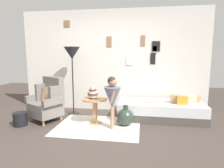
% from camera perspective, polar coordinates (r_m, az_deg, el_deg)
% --- Properties ---
extents(ground_plane, '(12.00, 12.00, 0.00)m').
position_cam_1_polar(ground_plane, '(3.45, -5.14, -16.51)').
color(ground_plane, '#423833').
extents(gallery_wall, '(4.80, 0.12, 2.60)m').
position_cam_1_polar(gallery_wall, '(5.03, 0.12, 6.86)').
color(gallery_wall, silver).
rests_on(gallery_wall, ground).
extents(rug, '(1.69, 1.28, 0.01)m').
position_cam_1_polar(rug, '(4.06, -4.11, -12.40)').
color(rug, silver).
rests_on(rug, ground).
extents(armchair, '(0.90, 0.83, 0.97)m').
position_cam_1_polar(armchair, '(4.54, -18.51, -4.82)').
color(armchair, tan).
rests_on(armchair, ground).
extents(daybed, '(1.91, 0.82, 0.40)m').
position_cam_1_polar(daybed, '(4.55, 14.24, -7.70)').
color(daybed, '#4C4742').
rests_on(daybed, ground).
extents(pillow_head, '(0.19, 0.12, 0.15)m').
position_cam_1_polar(pillow_head, '(4.73, 23.61, -4.14)').
color(pillow_head, tan).
rests_on(pillow_head, daybed).
extents(pillow_mid, '(0.21, 0.13, 0.19)m').
position_cam_1_polar(pillow_mid, '(4.54, 22.35, -4.32)').
color(pillow_mid, beige).
rests_on(pillow_mid, daybed).
extents(pillow_back, '(0.22, 0.13, 0.19)m').
position_cam_1_polar(pillow_back, '(4.41, 20.16, -4.51)').
color(pillow_back, orange).
rests_on(pillow_back, daybed).
extents(pillow_extra, '(0.22, 0.14, 0.18)m').
position_cam_1_polar(pillow_extra, '(4.50, 18.20, -4.24)').
color(pillow_extra, tan).
rests_on(pillow_extra, daybed).
extents(side_table, '(0.53, 0.53, 0.55)m').
position_cam_1_polar(side_table, '(4.10, -5.07, -6.52)').
color(side_table, tan).
rests_on(side_table, ground).
extents(vase_striped, '(0.22, 0.22, 0.26)m').
position_cam_1_polar(vase_striped, '(4.01, -5.74, -2.88)').
color(vase_striped, brown).
rests_on(vase_striped, side_table).
extents(floor_lamp, '(0.38, 0.38, 1.65)m').
position_cam_1_polar(floor_lamp, '(4.75, -11.79, 8.11)').
color(floor_lamp, black).
rests_on(floor_lamp, ground).
extents(person_child, '(0.34, 0.34, 1.05)m').
position_cam_1_polar(person_child, '(3.77, 0.11, -3.58)').
color(person_child, '#A37A60').
rests_on(person_child, ground).
extents(book_on_daybed, '(0.24, 0.18, 0.03)m').
position_cam_1_polar(book_on_daybed, '(4.40, 11.84, -5.29)').
color(book_on_daybed, tan).
rests_on(book_on_daybed, daybed).
extents(demijohn_near, '(0.36, 0.36, 0.44)m').
position_cam_1_polar(demijohn_near, '(4.05, 4.05, -9.77)').
color(demijohn_near, '#2D3D33').
rests_on(demijohn_near, ground).
extents(magazine_basket, '(0.28, 0.28, 0.28)m').
position_cam_1_polar(magazine_basket, '(4.49, -25.62, -9.36)').
color(magazine_basket, black).
rests_on(magazine_basket, ground).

